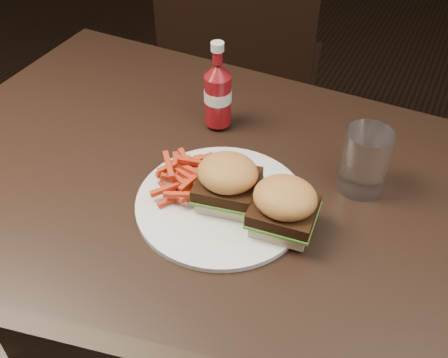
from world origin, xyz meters
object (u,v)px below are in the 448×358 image
at_px(chair_far, 246,74).
at_px(tumbler, 364,162).
at_px(plate, 221,203).
at_px(ketchup_bottle, 218,100).
at_px(dining_table, 226,206).

distance_m(chair_far, tumbler, 0.99).
bearing_deg(chair_far, plate, 97.60).
relative_size(plate, tumbler, 2.36).
height_order(chair_far, plate, plate).
bearing_deg(ketchup_bottle, tumbler, -9.89).
bearing_deg(dining_table, ketchup_bottle, 120.26).
height_order(plate, tumbler, tumbler).
distance_m(dining_table, ketchup_bottle, 0.22).
xyz_separation_m(plate, tumbler, (0.19, 0.14, 0.05)).
bearing_deg(plate, tumbler, 36.94).
bearing_deg(tumbler, dining_table, -146.99).
relative_size(dining_table, ketchup_bottle, 11.64).
bearing_deg(dining_table, plate, -87.36).
relative_size(chair_far, plate, 1.67).
xyz_separation_m(dining_table, ketchup_bottle, (-0.10, 0.18, 0.08)).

